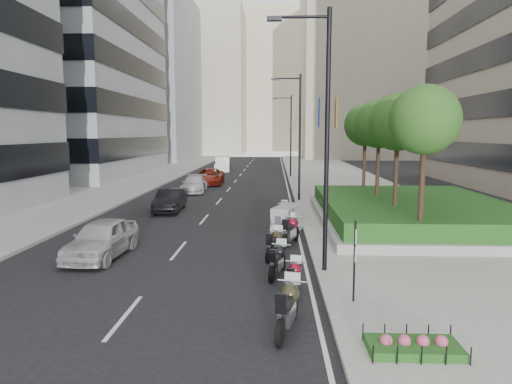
# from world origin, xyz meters

# --- Properties ---
(ground) EXTENTS (160.00, 160.00, 0.00)m
(ground) POSITION_xyz_m (0.00, 0.00, 0.00)
(ground) COLOR black
(ground) RESTS_ON ground
(sidewalk_right) EXTENTS (10.00, 100.00, 0.15)m
(sidewalk_right) POSITION_xyz_m (9.00, 30.00, 0.07)
(sidewalk_right) COLOR #9E9B93
(sidewalk_right) RESTS_ON ground
(sidewalk_left) EXTENTS (8.00, 100.00, 0.15)m
(sidewalk_left) POSITION_xyz_m (-12.00, 30.00, 0.07)
(sidewalk_left) COLOR #9E9B93
(sidewalk_left) RESTS_ON ground
(lane_edge) EXTENTS (0.12, 100.00, 0.01)m
(lane_edge) POSITION_xyz_m (3.70, 30.00, 0.01)
(lane_edge) COLOR silver
(lane_edge) RESTS_ON ground
(lane_centre) EXTENTS (0.12, 100.00, 0.01)m
(lane_centre) POSITION_xyz_m (-1.50, 30.00, 0.01)
(lane_centre) COLOR silver
(lane_centre) RESTS_ON ground
(building_grey_far) EXTENTS (22.00, 26.00, 30.00)m
(building_grey_far) POSITION_xyz_m (-24.00, 70.00, 15.00)
(building_grey_far) COLOR gray
(building_grey_far) RESTS_ON ground
(building_cream_right) EXTENTS (28.00, 24.00, 36.00)m
(building_cream_right) POSITION_xyz_m (22.00, 80.00, 18.00)
(building_cream_right) COLOR #B7AD93
(building_cream_right) RESTS_ON ground
(building_cream_left) EXTENTS (26.00, 24.00, 34.00)m
(building_cream_left) POSITION_xyz_m (-18.00, 100.00, 17.00)
(building_cream_left) COLOR #B7AD93
(building_cream_left) RESTS_ON ground
(building_cream_centre) EXTENTS (30.00, 24.00, 38.00)m
(building_cream_centre) POSITION_xyz_m (2.00, 120.00, 19.00)
(building_cream_centre) COLOR #B7AD93
(building_cream_centre) RESTS_ON ground
(planter) EXTENTS (10.00, 14.00, 0.40)m
(planter) POSITION_xyz_m (10.00, 10.00, 0.35)
(planter) COLOR #9F9B94
(planter) RESTS_ON sidewalk_right
(hedge) EXTENTS (9.40, 13.40, 0.80)m
(hedge) POSITION_xyz_m (10.00, 10.00, 0.95)
(hedge) COLOR #14481A
(hedge) RESTS_ON planter
(flower_bed) EXTENTS (2.00, 1.00, 0.20)m
(flower_bed) POSITION_xyz_m (5.60, -5.00, 0.25)
(flower_bed) COLOR #14481A
(flower_bed) RESTS_ON sidewalk_right
(tree_0) EXTENTS (2.80, 2.80, 6.30)m
(tree_0) POSITION_xyz_m (8.50, 4.00, 5.42)
(tree_0) COLOR #332319
(tree_0) RESTS_ON planter
(tree_1) EXTENTS (2.80, 2.80, 6.30)m
(tree_1) POSITION_xyz_m (8.50, 8.00, 5.42)
(tree_1) COLOR #332319
(tree_1) RESTS_ON planter
(tree_2) EXTENTS (2.80, 2.80, 6.30)m
(tree_2) POSITION_xyz_m (8.50, 12.00, 5.42)
(tree_2) COLOR #332319
(tree_2) RESTS_ON planter
(tree_3) EXTENTS (2.80, 2.80, 6.30)m
(tree_3) POSITION_xyz_m (8.50, 16.00, 5.42)
(tree_3) COLOR #332319
(tree_3) RESTS_ON planter
(lamp_post_0) EXTENTS (2.34, 0.45, 9.00)m
(lamp_post_0) POSITION_xyz_m (4.14, 1.00, 5.07)
(lamp_post_0) COLOR black
(lamp_post_0) RESTS_ON ground
(lamp_post_1) EXTENTS (2.34, 0.45, 9.00)m
(lamp_post_1) POSITION_xyz_m (4.14, 18.00, 5.07)
(lamp_post_1) COLOR black
(lamp_post_1) RESTS_ON ground
(lamp_post_2) EXTENTS (2.34, 0.45, 9.00)m
(lamp_post_2) POSITION_xyz_m (4.14, 36.00, 5.07)
(lamp_post_2) COLOR black
(lamp_post_2) RESTS_ON ground
(parking_sign) EXTENTS (0.06, 0.32, 2.50)m
(parking_sign) POSITION_xyz_m (4.80, -2.00, 1.46)
(parking_sign) COLOR black
(parking_sign) RESTS_ON ground
(motorcycle_0) EXTENTS (0.83, 2.25, 1.14)m
(motorcycle_0) POSITION_xyz_m (2.88, -3.69, 0.61)
(motorcycle_0) COLOR black
(motorcycle_0) RESTS_ON ground
(motorcycle_1) EXTENTS (0.65, 1.95, 0.98)m
(motorcycle_1) POSITION_xyz_m (3.13, -1.24, 0.52)
(motorcycle_1) COLOR black
(motorcycle_1) RESTS_ON ground
(motorcycle_2) EXTENTS (0.78, 2.02, 1.02)m
(motorcycle_2) POSITION_xyz_m (2.66, 0.74, 0.55)
(motorcycle_2) COLOR black
(motorcycle_2) RESTS_ON ground
(motorcycle_3) EXTENTS (0.83, 2.03, 1.04)m
(motorcycle_3) POSITION_xyz_m (2.54, 3.06, 0.55)
(motorcycle_3) COLOR black
(motorcycle_3) RESTS_ON ground
(motorcycle_4) EXTENTS (1.01, 2.23, 1.16)m
(motorcycle_4) POSITION_xyz_m (3.27, 5.30, 0.62)
(motorcycle_4) COLOR black
(motorcycle_4) RESTS_ON ground
(motorcycle_5) EXTENTS (1.66, 2.44, 1.38)m
(motorcycle_5) POSITION_xyz_m (3.17, 7.52, 0.69)
(motorcycle_5) COLOR black
(motorcycle_5) RESTS_ON ground
(motorcycle_6) EXTENTS (0.72, 2.15, 1.07)m
(motorcycle_6) POSITION_xyz_m (3.02, 9.75, 0.57)
(motorcycle_6) COLOR black
(motorcycle_6) RESTS_ON ground
(car_a) EXTENTS (2.04, 4.57, 1.53)m
(car_a) POSITION_xyz_m (-4.33, 2.85, 0.76)
(car_a) COLOR #B2B3B5
(car_a) RESTS_ON ground
(car_b) EXTENTS (1.64, 4.30, 1.40)m
(car_b) POSITION_xyz_m (-4.07, 13.63, 0.70)
(car_b) COLOR black
(car_b) RESTS_ON ground
(car_c) EXTENTS (2.15, 4.78, 1.36)m
(car_c) POSITION_xyz_m (-4.19, 22.98, 0.68)
(car_c) COLOR silver
(car_c) RESTS_ON ground
(car_d) EXTENTS (2.72, 5.61, 1.54)m
(car_d) POSITION_xyz_m (-3.75, 28.80, 0.77)
(car_d) COLOR maroon
(car_d) RESTS_ON ground
(delivery_van) EXTENTS (2.11, 4.69, 1.91)m
(delivery_van) POSITION_xyz_m (-4.25, 44.46, 0.89)
(delivery_van) COLOR #B4B5B7
(delivery_van) RESTS_ON ground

